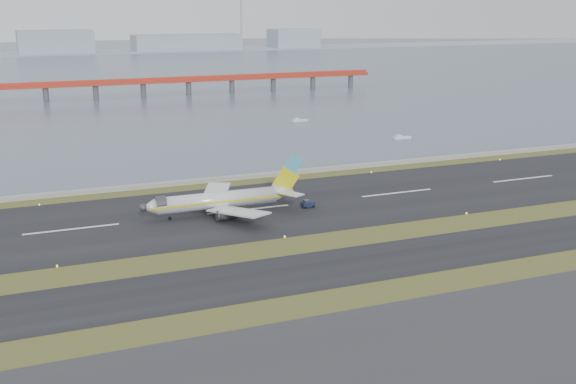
% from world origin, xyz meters
% --- Properties ---
extents(ground, '(1000.00, 1000.00, 0.00)m').
position_xyz_m(ground, '(0.00, 0.00, 0.00)').
color(ground, '#3D4C1B').
rests_on(ground, ground).
extents(apron_strip, '(1000.00, 50.00, 0.10)m').
position_xyz_m(apron_strip, '(0.00, -55.00, 0.05)').
color(apron_strip, '#2F2F31').
rests_on(apron_strip, ground).
extents(taxiway_strip, '(1000.00, 18.00, 0.10)m').
position_xyz_m(taxiway_strip, '(0.00, -12.00, 0.05)').
color(taxiway_strip, black).
rests_on(taxiway_strip, ground).
extents(runway_strip, '(1000.00, 45.00, 0.10)m').
position_xyz_m(runway_strip, '(0.00, 30.00, 0.05)').
color(runway_strip, black).
rests_on(runway_strip, ground).
extents(seawall, '(1000.00, 2.50, 1.00)m').
position_xyz_m(seawall, '(0.00, 60.00, 0.50)').
color(seawall, gray).
rests_on(seawall, ground).
extents(bay_water, '(1400.00, 800.00, 1.30)m').
position_xyz_m(bay_water, '(0.00, 460.00, 0.00)').
color(bay_water, '#485767').
rests_on(bay_water, ground).
extents(red_pier, '(260.00, 5.00, 10.20)m').
position_xyz_m(red_pier, '(20.00, 250.00, 7.28)').
color(red_pier, '#B2301E').
rests_on(red_pier, ground).
extents(far_shoreline, '(1400.00, 80.00, 60.50)m').
position_xyz_m(far_shoreline, '(13.62, 620.00, 6.07)').
color(far_shoreline, '#919EAB').
rests_on(far_shoreline, ground).
extents(airliner, '(38.52, 32.89, 12.80)m').
position_xyz_m(airliner, '(-6.47, 28.77, 3.46)').
color(airliner, silver).
rests_on(airliner, ground).
extents(pushback_tug, '(3.04, 1.82, 1.93)m').
position_xyz_m(pushback_tug, '(13.57, 26.40, 0.94)').
color(pushback_tug, '#141C37').
rests_on(pushback_tug, ground).
extents(workboat_near, '(6.62, 2.11, 1.61)m').
position_xyz_m(workboat_near, '(80.74, 95.49, 0.51)').
color(workboat_near, silver).
rests_on(workboat_near, ground).
extents(workboat_far, '(6.88, 2.38, 1.65)m').
position_xyz_m(workboat_far, '(62.46, 145.17, 0.52)').
color(workboat_far, silver).
rests_on(workboat_far, ground).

